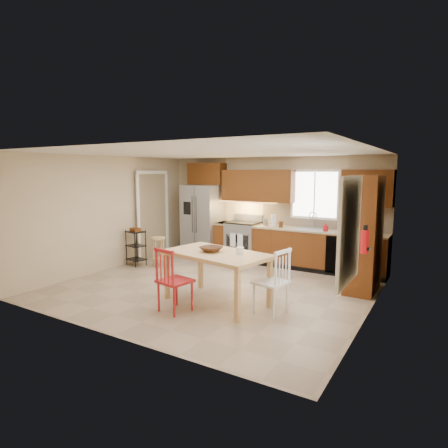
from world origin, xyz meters
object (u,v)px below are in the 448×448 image
at_px(table_bowl, 211,252).
at_px(table_jar, 240,252).
at_px(soap_bottle, 326,227).
at_px(utility_cart, 136,248).
at_px(dining_table, 217,278).
at_px(chair_white, 271,281).
at_px(chair_red, 175,280).
at_px(fire_extinguisher, 365,242).
at_px(bar_stool, 158,252).
at_px(refrigerator, 203,221).
at_px(range_stove, 243,242).
at_px(pantry, 364,234).

height_order(table_bowl, table_jar, table_jar).
relative_size(soap_bottle, table_bowl, 0.55).
xyz_separation_m(table_jar, utility_cart, (-3.32, 1.06, -0.46)).
relative_size(soap_bottle, dining_table, 0.11).
bearing_deg(chair_white, soap_bottle, 9.80).
relative_size(chair_white, table_jar, 6.25).
distance_m(chair_red, table_bowl, 0.77).
relative_size(fire_extinguisher, chair_red, 0.36).
distance_m(fire_extinguisher, table_jar, 1.92).
height_order(dining_table, bar_stool, dining_table).
relative_size(refrigerator, fire_extinguisher, 5.06).
bearing_deg(fire_extinguisher, table_jar, -157.05).
distance_m(range_stove, dining_table, 3.07).
bearing_deg(pantry, dining_table, -135.49).
bearing_deg(table_jar, utility_cart, 162.30).
height_order(range_stove, soap_bottle, soap_bottle).
relative_size(table_bowl, utility_cart, 0.42).
bearing_deg(soap_bottle, range_stove, 177.60).
bearing_deg(utility_cart, chair_white, -2.65).
bearing_deg(table_bowl, chair_white, 2.71).
height_order(refrigerator, range_stove, refrigerator).
bearing_deg(table_jar, range_stove, 117.06).
bearing_deg(pantry, bar_stool, -172.46).
distance_m(soap_bottle, bar_stool, 3.76).
xyz_separation_m(range_stove, chair_white, (1.99, -2.84, 0.04)).
height_order(refrigerator, chair_red, refrigerator).
relative_size(dining_table, chair_white, 1.70).
bearing_deg(refrigerator, utility_cart, -114.20).
height_order(range_stove, fire_extinguisher, fire_extinguisher).
relative_size(refrigerator, bar_stool, 2.67).
xyz_separation_m(soap_bottle, chair_white, (-0.04, -2.75, -0.49)).
bearing_deg(dining_table, soap_bottle, 81.16).
bearing_deg(pantry, chair_red, -131.84).
height_order(pantry, fire_extinguisher, pantry).
relative_size(dining_table, table_jar, 10.64).
relative_size(soap_bottle, pantry, 0.09).
height_order(pantry, table_bowl, pantry).
height_order(table_bowl, utility_cart, table_bowl).
bearing_deg(table_bowl, pantry, 42.96).
xyz_separation_m(refrigerator, dining_table, (2.19, -2.83, -0.49)).
bearing_deg(dining_table, pantry, 55.05).
bearing_deg(utility_cart, chair_red, -21.67).
height_order(refrigerator, bar_stool, refrigerator).
bearing_deg(refrigerator, dining_table, -52.18).
bearing_deg(range_stove, pantry, -18.29).
distance_m(range_stove, soap_bottle, 2.10).
xyz_separation_m(chair_white, table_jar, (-0.57, 0.06, 0.38)).
height_order(dining_table, table_bowl, table_bowl).
bearing_deg(pantry, fire_extinguisher, -79.22).
distance_m(bar_stool, utility_cart, 0.56).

